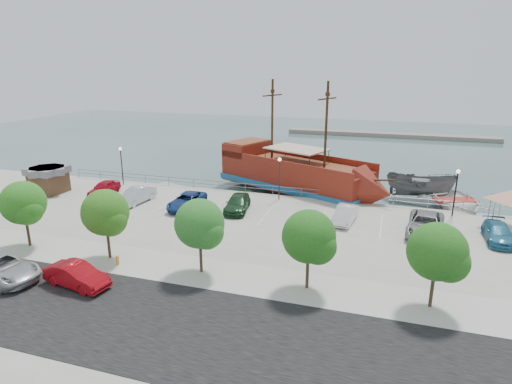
% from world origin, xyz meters
% --- Properties ---
extents(ground, '(160.00, 160.00, 0.00)m').
position_xyz_m(ground, '(0.00, 0.00, -1.00)').
color(ground, '#324A4B').
extents(street, '(100.00, 8.00, 0.04)m').
position_xyz_m(street, '(0.00, -16.00, 0.01)').
color(street, black).
rests_on(street, land_slab).
extents(sidewalk, '(100.00, 4.00, 0.05)m').
position_xyz_m(sidewalk, '(0.00, -10.00, 0.01)').
color(sidewalk, '#B8B1A7').
rests_on(sidewalk, land_slab).
extents(seawall_railing, '(50.00, 0.06, 1.00)m').
position_xyz_m(seawall_railing, '(0.00, 7.80, 0.53)').
color(seawall_railing, slate).
rests_on(seawall_railing, land_slab).
extents(far_shore, '(40.00, 3.00, 0.80)m').
position_xyz_m(far_shore, '(10.00, 55.00, -0.60)').
color(far_shore, gray).
rests_on(far_shore, ground).
extents(pirate_ship, '(20.72, 13.15, 12.96)m').
position_xyz_m(pirate_ship, '(1.64, 11.69, 1.17)').
color(pirate_ship, maroon).
rests_on(pirate_ship, ground).
extents(patrol_boat, '(7.21, 3.08, 2.73)m').
position_xyz_m(patrol_boat, '(13.64, 13.76, 0.37)').
color(patrol_boat, '#5A5C5D').
rests_on(patrol_boat, ground).
extents(speedboat, '(7.71, 9.23, 1.64)m').
position_xyz_m(speedboat, '(16.83, 11.12, -0.18)').
color(speedboat, white).
rests_on(speedboat, ground).
extents(dock_west, '(6.55, 3.97, 0.36)m').
position_xyz_m(dock_west, '(-12.74, 9.20, -0.82)').
color(dock_west, gray).
rests_on(dock_west, ground).
extents(dock_mid, '(7.59, 4.99, 0.42)m').
position_xyz_m(dock_mid, '(8.46, 9.20, -0.79)').
color(dock_mid, gray).
rests_on(dock_mid, ground).
extents(dock_east, '(6.33, 2.41, 0.35)m').
position_xyz_m(dock_east, '(15.40, 9.20, -0.82)').
color(dock_east, gray).
rests_on(dock_east, ground).
extents(shed, '(3.58, 3.58, 2.76)m').
position_xyz_m(shed, '(-23.65, 1.59, 1.47)').
color(shed, brown).
rests_on(shed, land_slab).
extents(street_sedan, '(4.56, 2.24, 1.44)m').
position_xyz_m(street_sedan, '(-7.50, -13.95, 0.72)').
color(street_sedan, '#A70B13').
rests_on(street_sedan, street).
extents(fire_hydrant, '(0.23, 0.23, 0.67)m').
position_xyz_m(fire_hydrant, '(-6.82, -10.80, 0.37)').
color(fire_hydrant, gold).
rests_on(fire_hydrant, sidewalk).
extents(lamp_post_left, '(0.36, 0.36, 4.28)m').
position_xyz_m(lamp_post_left, '(-18.00, 6.50, 2.94)').
color(lamp_post_left, black).
rests_on(lamp_post_left, land_slab).
extents(lamp_post_mid, '(0.36, 0.36, 4.28)m').
position_xyz_m(lamp_post_mid, '(0.00, 6.50, 2.94)').
color(lamp_post_mid, black).
rests_on(lamp_post_mid, land_slab).
extents(lamp_post_right, '(0.36, 0.36, 4.28)m').
position_xyz_m(lamp_post_right, '(16.00, 6.50, 2.94)').
color(lamp_post_right, black).
rests_on(lamp_post_right, land_slab).
extents(tree_b, '(3.30, 3.20, 5.00)m').
position_xyz_m(tree_b, '(-14.85, -10.07, 3.30)').
color(tree_b, '#473321').
rests_on(tree_b, sidewalk).
extents(tree_c, '(3.30, 3.20, 5.00)m').
position_xyz_m(tree_c, '(-7.85, -10.07, 3.30)').
color(tree_c, '#473321').
rests_on(tree_c, sidewalk).
extents(tree_d, '(3.30, 3.20, 5.00)m').
position_xyz_m(tree_d, '(-0.85, -10.07, 3.30)').
color(tree_d, '#473321').
rests_on(tree_d, sidewalk).
extents(tree_e, '(3.30, 3.20, 5.00)m').
position_xyz_m(tree_e, '(6.15, -10.07, 3.30)').
color(tree_e, '#473321').
rests_on(tree_e, sidewalk).
extents(tree_f, '(3.30, 3.20, 5.00)m').
position_xyz_m(tree_f, '(13.15, -10.07, 3.30)').
color(tree_f, '#473321').
rests_on(tree_f, sidewalk).
extents(parked_car_a, '(1.93, 4.33, 1.45)m').
position_xyz_m(parked_car_a, '(-17.68, 2.67, 0.72)').
color(parked_car_a, '#B10A20').
rests_on(parked_car_a, land_slab).
extents(parked_car_b, '(2.06, 4.74, 1.52)m').
position_xyz_m(parked_car_b, '(-13.03, 1.32, 0.76)').
color(parked_car_b, silver).
rests_on(parked_car_b, land_slab).
extents(parked_car_c, '(2.43, 5.12, 1.41)m').
position_xyz_m(parked_car_c, '(-7.61, 1.36, 0.71)').
color(parked_car_c, navy).
rests_on(parked_car_c, land_slab).
extents(parked_car_d, '(2.71, 5.08, 1.40)m').
position_xyz_m(parked_car_d, '(-2.83, 2.11, 0.70)').
color(parked_car_d, '#1B4022').
rests_on(parked_car_d, land_slab).
extents(parked_car_f, '(2.00, 4.43, 1.41)m').
position_xyz_m(parked_car_f, '(6.99, 2.09, 0.70)').
color(parked_car_f, white).
rests_on(parked_car_f, land_slab).
extents(parked_car_g, '(3.33, 6.10, 1.62)m').
position_xyz_m(parked_car_g, '(13.38, 1.28, 0.81)').
color(parked_car_g, gray).
rests_on(parked_car_g, land_slab).
extents(parked_car_h, '(1.88, 4.60, 1.33)m').
position_xyz_m(parked_car_h, '(18.64, 1.45, 0.67)').
color(parked_car_h, teal).
rests_on(parked_car_h, land_slab).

